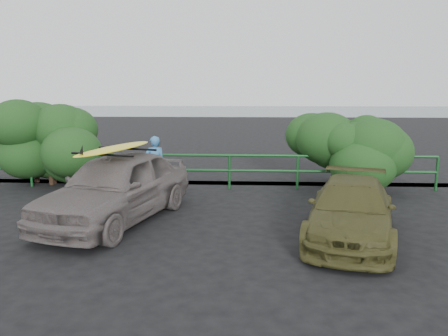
% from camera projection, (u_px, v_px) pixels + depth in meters
% --- Properties ---
extents(ground, '(80.00, 80.00, 0.00)m').
position_uv_depth(ground, '(166.00, 248.00, 8.10)').
color(ground, black).
extents(ocean, '(200.00, 200.00, 0.00)m').
position_uv_depth(ocean, '(236.00, 109.00, 67.09)').
color(ocean, slate).
rests_on(ocean, ground).
extents(guardrail, '(14.00, 0.08, 1.04)m').
position_uv_depth(guardrail, '(196.00, 171.00, 12.92)').
color(guardrail, '#14461C').
rests_on(guardrail, ground).
extents(shrub_left, '(3.20, 2.40, 2.33)m').
position_uv_depth(shrub_left, '(42.00, 147.00, 13.43)').
color(shrub_left, '#1D4519').
rests_on(shrub_left, ground).
extents(shrub_right, '(3.20, 2.40, 2.01)m').
position_uv_depth(shrub_right, '(363.00, 154.00, 13.09)').
color(shrub_right, '#1D4519').
rests_on(shrub_right, ground).
extents(sedan, '(3.01, 4.86, 1.54)m').
position_uv_depth(sedan, '(117.00, 187.00, 9.67)').
color(sedan, '#625A58').
rests_on(sedan, ground).
extents(olive_vehicle, '(2.58, 4.20, 1.14)m').
position_uv_depth(olive_vehicle, '(351.00, 210.00, 8.58)').
color(olive_vehicle, '#45431E').
rests_on(olive_vehicle, ground).
extents(man, '(0.68, 0.57, 1.61)m').
position_uv_depth(man, '(155.00, 164.00, 12.50)').
color(man, teal).
rests_on(man, ground).
extents(roof_rack, '(1.72, 1.42, 0.05)m').
position_uv_depth(roof_rack, '(115.00, 151.00, 9.53)').
color(roof_rack, black).
rests_on(roof_rack, sedan).
extents(surfboard, '(1.33, 2.83, 0.08)m').
position_uv_depth(surfboard, '(115.00, 148.00, 9.52)').
color(surfboard, yellow).
rests_on(surfboard, roof_rack).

